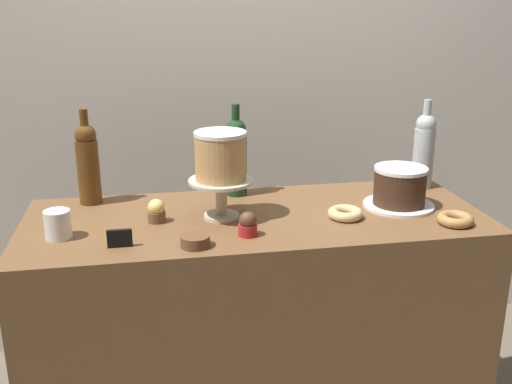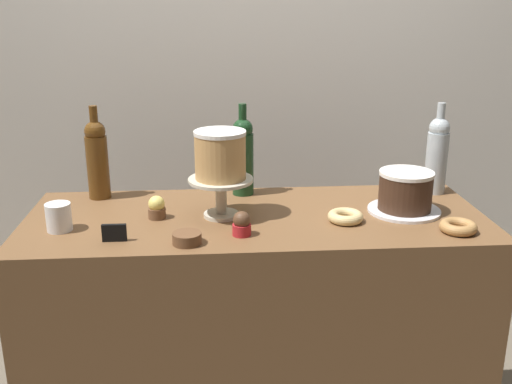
# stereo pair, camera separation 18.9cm
# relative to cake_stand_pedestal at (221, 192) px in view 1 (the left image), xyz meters

# --- Properties ---
(back_wall) EXTENTS (6.00, 0.05, 2.60)m
(back_wall) POSITION_rel_cake_stand_pedestal_xyz_m (0.11, 0.87, 0.29)
(back_wall) COLOR silver
(back_wall) RESTS_ON ground_plane
(display_counter) EXTENTS (1.48, 0.59, 0.93)m
(display_counter) POSITION_rel_cake_stand_pedestal_xyz_m (0.11, 0.00, -0.55)
(display_counter) COLOR brown
(display_counter) RESTS_ON ground_plane
(cake_stand_pedestal) EXTENTS (0.21, 0.21, 0.13)m
(cake_stand_pedestal) POSITION_rel_cake_stand_pedestal_xyz_m (0.00, 0.00, 0.00)
(cake_stand_pedestal) COLOR beige
(cake_stand_pedestal) RESTS_ON display_counter
(white_layer_cake) EXTENTS (0.16, 0.16, 0.15)m
(white_layer_cake) POSITION_rel_cake_stand_pedestal_xyz_m (0.00, 0.00, 0.12)
(white_layer_cake) COLOR tan
(white_layer_cake) RESTS_ON cake_stand_pedestal
(silver_serving_platter) EXTENTS (0.24, 0.24, 0.01)m
(silver_serving_platter) POSITION_rel_cake_stand_pedestal_xyz_m (0.60, 0.01, -0.08)
(silver_serving_platter) COLOR white
(silver_serving_platter) RESTS_ON display_counter
(chocolate_round_cake) EXTENTS (0.18, 0.18, 0.13)m
(chocolate_round_cake) POSITION_rel_cake_stand_pedestal_xyz_m (0.60, 0.01, -0.01)
(chocolate_round_cake) COLOR #3D2619
(chocolate_round_cake) RESTS_ON silver_serving_platter
(wine_bottle_amber) EXTENTS (0.08, 0.08, 0.33)m
(wine_bottle_amber) POSITION_rel_cake_stand_pedestal_xyz_m (-0.42, 0.23, 0.06)
(wine_bottle_amber) COLOR #5B3814
(wine_bottle_amber) RESTS_ON display_counter
(wine_bottle_clear) EXTENTS (0.08, 0.08, 0.33)m
(wine_bottle_clear) POSITION_rel_cake_stand_pedestal_xyz_m (0.77, 0.20, 0.06)
(wine_bottle_clear) COLOR #B2BCC1
(wine_bottle_clear) RESTS_ON display_counter
(wine_bottle_green) EXTENTS (0.08, 0.08, 0.33)m
(wine_bottle_green) POSITION_rel_cake_stand_pedestal_xyz_m (0.08, 0.23, 0.06)
(wine_bottle_green) COLOR #193D1E
(wine_bottle_green) RESTS_ON display_counter
(cupcake_chocolate) EXTENTS (0.06, 0.06, 0.07)m
(cupcake_chocolate) POSITION_rel_cake_stand_pedestal_xyz_m (0.06, -0.16, -0.05)
(cupcake_chocolate) COLOR red
(cupcake_chocolate) RESTS_ON display_counter
(cupcake_lemon) EXTENTS (0.06, 0.06, 0.07)m
(cupcake_lemon) POSITION_rel_cake_stand_pedestal_xyz_m (-0.20, 0.01, -0.05)
(cupcake_lemon) COLOR brown
(cupcake_lemon) RESTS_ON display_counter
(donut_glazed) EXTENTS (0.11, 0.11, 0.03)m
(donut_glazed) POSITION_rel_cake_stand_pedestal_xyz_m (0.39, -0.07, -0.07)
(donut_glazed) COLOR #E0C17F
(donut_glazed) RESTS_ON display_counter
(donut_maple) EXTENTS (0.11, 0.11, 0.03)m
(donut_maple) POSITION_rel_cake_stand_pedestal_xyz_m (0.71, -0.19, -0.07)
(donut_maple) COLOR #B27F47
(donut_maple) RESTS_ON display_counter
(cookie_stack) EXTENTS (0.08, 0.08, 0.03)m
(cookie_stack) POSITION_rel_cake_stand_pedestal_xyz_m (-0.10, -0.22, -0.07)
(cookie_stack) COLOR brown
(cookie_stack) RESTS_ON display_counter
(price_sign_chalkboard) EXTENTS (0.07, 0.01, 0.05)m
(price_sign_chalkboard) POSITION_rel_cake_stand_pedestal_xyz_m (-0.31, -0.18, -0.06)
(price_sign_chalkboard) COLOR black
(price_sign_chalkboard) RESTS_ON display_counter
(coffee_cup_ceramic) EXTENTS (0.08, 0.08, 0.09)m
(coffee_cup_ceramic) POSITION_rel_cake_stand_pedestal_xyz_m (-0.49, -0.08, -0.04)
(coffee_cup_ceramic) COLOR white
(coffee_cup_ceramic) RESTS_ON display_counter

